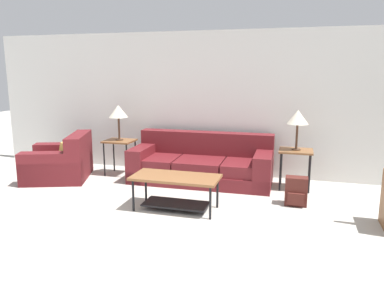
# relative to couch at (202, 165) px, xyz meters

# --- Properties ---
(ground_plane) EXTENTS (24.00, 24.00, 0.00)m
(ground_plane) POSITION_rel_couch_xyz_m (0.17, -3.04, -0.29)
(ground_plane) COLOR #B2ADA3
(wall_back) EXTENTS (9.19, 0.06, 2.60)m
(wall_back) POSITION_rel_couch_xyz_m (0.17, 0.59, 1.01)
(wall_back) COLOR silver
(wall_back) RESTS_ON ground_plane
(couch) EXTENTS (2.42, 1.03, 0.82)m
(couch) POSITION_rel_couch_xyz_m (0.00, 0.00, 0.00)
(couch) COLOR maroon
(couch) RESTS_ON ground_plane
(armchair) EXTENTS (1.33, 1.34, 0.80)m
(armchair) POSITION_rel_couch_xyz_m (-2.46, -0.53, -0.01)
(armchair) COLOR maroon
(armchair) RESTS_ON ground_plane
(coffee_table) EXTENTS (1.20, 0.56, 0.48)m
(coffee_table) POSITION_rel_couch_xyz_m (-0.01, -1.42, 0.06)
(coffee_table) COLOR brown
(coffee_table) RESTS_ON ground_plane
(side_table_left) EXTENTS (0.53, 0.45, 0.65)m
(side_table_left) POSITION_rel_couch_xyz_m (-1.56, -0.01, 0.28)
(side_table_left) COLOR brown
(side_table_left) RESTS_ON ground_plane
(side_table_right) EXTENTS (0.53, 0.45, 0.65)m
(side_table_right) POSITION_rel_couch_xyz_m (1.56, -0.01, 0.28)
(side_table_right) COLOR brown
(side_table_right) RESTS_ON ground_plane
(table_lamp_left) EXTENTS (0.34, 0.34, 0.64)m
(table_lamp_left) POSITION_rel_couch_xyz_m (-1.56, -0.01, 0.87)
(table_lamp_left) COLOR #472D1E
(table_lamp_left) RESTS_ON side_table_left
(table_lamp_right) EXTENTS (0.34, 0.34, 0.64)m
(table_lamp_right) POSITION_rel_couch_xyz_m (1.56, -0.01, 0.87)
(table_lamp_right) COLOR #472D1E
(table_lamp_right) RESTS_ON side_table_right
(backpack) EXTENTS (0.31, 0.26, 0.42)m
(backpack) POSITION_rel_couch_xyz_m (1.59, -0.79, -0.09)
(backpack) COLOR #4C1E19
(backpack) RESTS_ON ground_plane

